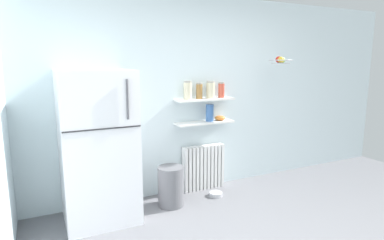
{
  "coord_description": "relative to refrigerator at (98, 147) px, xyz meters",
  "views": [
    {
      "loc": [
        -1.92,
        -1.87,
        1.74
      ],
      "look_at": [
        -0.23,
        1.6,
        1.05
      ],
      "focal_mm": 30.3,
      "sensor_mm": 36.0,
      "label": 1
    }
  ],
  "objects": [
    {
      "name": "vase",
      "position": [
        1.52,
        0.24,
        0.24
      ],
      "size": [
        0.1,
        0.1,
        0.23
      ],
      "primitive_type": "cylinder",
      "color": "#38609E",
      "rests_on": "wall_shelf_lower"
    },
    {
      "name": "hanging_fruit_basket",
      "position": [
        2.46,
        -0.03,
        0.93
      ],
      "size": [
        0.32,
        0.32,
        0.1
      ],
      "color": "#B2B2B7"
    },
    {
      "name": "storage_jar_3",
      "position": [
        1.7,
        0.24,
        0.54
      ],
      "size": [
        0.08,
        0.08,
        0.21
      ],
      "color": "#C64C38",
      "rests_on": "wall_shelf_upper"
    },
    {
      "name": "storage_jar_1",
      "position": [
        1.36,
        0.24,
        0.54
      ],
      "size": [
        0.08,
        0.08,
        0.21
      ],
      "color": "olive",
      "rests_on": "wall_shelf_upper"
    },
    {
      "name": "storage_jar_2",
      "position": [
        1.53,
        0.24,
        0.55
      ],
      "size": [
        0.11,
        0.11,
        0.23
      ],
      "color": "beige",
      "rests_on": "wall_shelf_upper"
    },
    {
      "name": "pet_food_bowl",
      "position": [
        1.47,
        -0.03,
        -0.81
      ],
      "size": [
        0.18,
        0.18,
        0.05
      ],
      "primitive_type": "cylinder",
      "color": "#B7B7BC",
      "rests_on": "ground_plane"
    },
    {
      "name": "back_wall",
      "position": [
        1.35,
        0.4,
        0.47
      ],
      "size": [
        7.04,
        0.1,
        2.6
      ],
      "primitive_type": "cube",
      "color": "silver",
      "rests_on": "ground_plane"
    },
    {
      "name": "shelf_bowl",
      "position": [
        1.68,
        0.24,
        0.16
      ],
      "size": [
        0.14,
        0.14,
        0.07
      ],
      "primitive_type": "ellipsoid",
      "color": "orange",
      "rests_on": "wall_shelf_lower"
    },
    {
      "name": "refrigerator",
      "position": [
        0.0,
        0.0,
        0.0
      ],
      "size": [
        0.77,
        0.74,
        1.66
      ],
      "color": "silver",
      "rests_on": "ground_plane"
    },
    {
      "name": "storage_jar_0",
      "position": [
        1.2,
        0.24,
        0.55
      ],
      "size": [
        0.11,
        0.11,
        0.24
      ],
      "color": "beige",
      "rests_on": "wall_shelf_upper"
    },
    {
      "name": "wall_shelf_lower",
      "position": [
        1.45,
        0.24,
        0.11
      ],
      "size": [
        0.81,
        0.22,
        0.02
      ],
      "primitive_type": "cube",
      "color": "white"
    },
    {
      "name": "ground_plane",
      "position": [
        1.35,
        -1.15,
        -0.83
      ],
      "size": [
        7.04,
        7.04,
        0.0
      ],
      "primitive_type": "plane",
      "color": "slate"
    },
    {
      "name": "trash_bin",
      "position": [
        0.84,
        -0.03,
        -0.59
      ],
      "size": [
        0.32,
        0.32,
        0.49
      ],
      "primitive_type": "cylinder",
      "color": "slate",
      "rests_on": "ground_plane"
    },
    {
      "name": "radiator",
      "position": [
        1.45,
        0.27,
        -0.53
      ],
      "size": [
        0.6,
        0.12,
        0.61
      ],
      "color": "white",
      "rests_on": "ground_plane"
    },
    {
      "name": "wall_shelf_upper",
      "position": [
        1.45,
        0.24,
        0.42
      ],
      "size": [
        0.81,
        0.22,
        0.02
      ],
      "primitive_type": "cube",
      "color": "white"
    }
  ]
}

